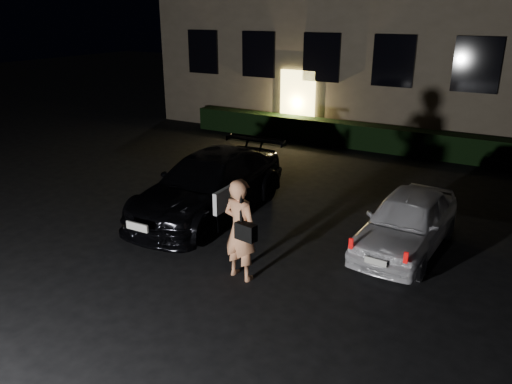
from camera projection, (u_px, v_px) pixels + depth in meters
The scene contains 5 objects.
ground at pixel (209, 287), 8.79m from camera, with size 80.00×80.00×0.00m, color black.
hedge at pixel (383, 139), 17.21m from camera, with size 15.00×0.70×0.85m, color black.
sedan at pixel (209, 185), 11.79m from camera, with size 2.20×5.04×1.42m.
hatch at pixel (407, 221), 10.03m from camera, with size 1.62×3.59×1.20m.
man at pixel (240, 229), 8.80m from camera, with size 0.79×0.55×1.89m.
Camera 1 is at (4.55, -6.26, 4.59)m, focal length 35.00 mm.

